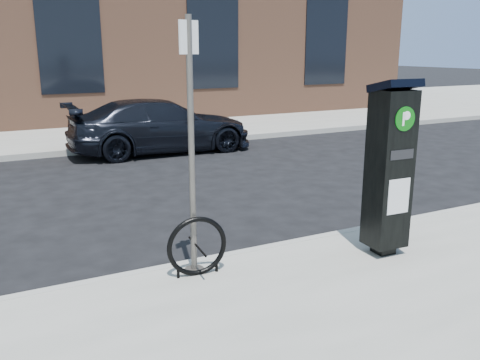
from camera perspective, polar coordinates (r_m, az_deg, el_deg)
ground at (r=6.61m, az=0.09°, el=-9.17°), size 120.00×120.00×0.00m
sidewalk_far at (r=19.76m, az=-18.82°, el=6.21°), size 60.00×12.00×0.15m
curb_near at (r=6.57m, az=0.17°, el=-8.64°), size 60.00×0.12×0.16m
curb_far at (r=13.93m, az=-15.11°, el=3.31°), size 60.00×0.12×0.16m
building at (r=22.61m, az=-20.90°, el=17.37°), size 28.00×10.05×8.25m
parking_kiosk at (r=6.43m, az=16.42°, el=1.44°), size 0.52×0.46×2.18m
sign_pole at (r=5.58m, az=-5.47°, el=3.18°), size 0.24×0.23×2.85m
bike_rack at (r=5.80m, az=-4.84°, el=-7.47°), size 0.70×0.11×0.70m
car_dark at (r=13.60m, az=-8.87°, el=6.05°), size 4.87×2.07×1.40m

